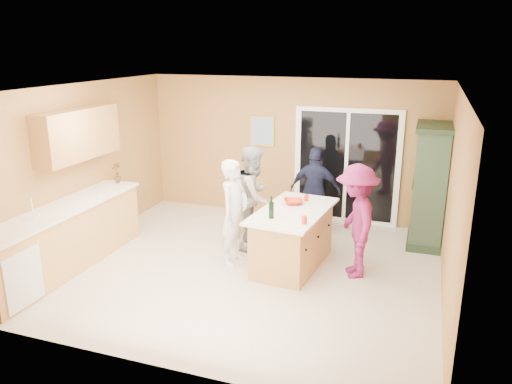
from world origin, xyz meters
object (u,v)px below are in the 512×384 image
(woman_grey, at_px, (254,197))
(woman_navy, at_px, (315,190))
(woman_white, at_px, (234,213))
(woman_magenta, at_px, (356,221))
(kitchen_island, at_px, (293,240))
(green_hutch, at_px, (430,187))

(woman_grey, height_order, woman_navy, woman_grey)
(woman_white, relative_size, woman_magenta, 0.98)
(woman_white, bearing_deg, woman_grey, 6.54)
(kitchen_island, xyz_separation_m, woman_white, (-0.84, -0.18, 0.38))
(woman_grey, height_order, woman_magenta, woman_grey)
(green_hutch, height_order, woman_magenta, green_hutch)
(woman_navy, bearing_deg, woman_grey, 48.75)
(woman_navy, bearing_deg, woman_magenta, 121.36)
(green_hutch, bearing_deg, woman_grey, -158.68)
(woman_navy, bearing_deg, kitchen_island, 90.11)
(woman_white, bearing_deg, woman_navy, -17.02)
(kitchen_island, bearing_deg, woman_grey, 150.25)
(green_hutch, distance_m, woman_navy, 1.86)
(green_hutch, relative_size, woman_white, 1.24)
(woman_grey, distance_m, woman_navy, 1.21)
(kitchen_island, height_order, woman_navy, woman_navy)
(woman_grey, relative_size, woman_navy, 1.10)
(green_hutch, relative_size, woman_navy, 1.31)
(kitchen_island, distance_m, woman_white, 0.94)
(green_hutch, bearing_deg, woman_navy, -176.26)
(green_hutch, distance_m, woman_white, 3.22)
(green_hutch, bearing_deg, kitchen_island, -138.99)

